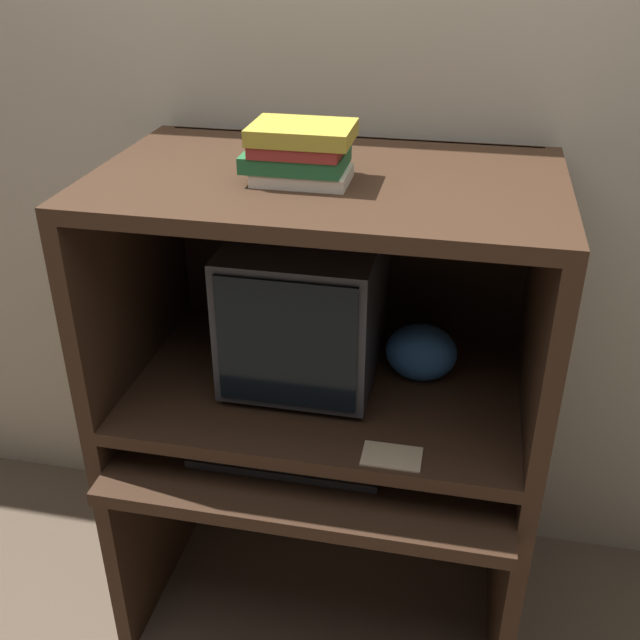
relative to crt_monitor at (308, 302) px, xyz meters
The scene contains 10 objects.
wall_back 0.48m from the crt_monitor, 79.77° to the left, with size 6.00×0.06×2.60m.
desk_base 0.56m from the crt_monitor, 61.32° to the right, with size 1.05×0.73×0.64m.
desk_monitor_shelf 0.24m from the crt_monitor, 40.54° to the right, with size 1.05×0.65×0.12m.
hutch_upper 0.19m from the crt_monitor, 15.83° to the right, with size 1.05×0.65×0.55m.
crt_monitor is the anchor object (origin of this frame).
keyboard 0.38m from the crt_monitor, 90.32° to the right, with size 0.47×0.17×0.03m.
mouse 0.47m from the crt_monitor, 37.21° to the right, with size 0.06×0.04×0.03m.
snack_bag 0.32m from the crt_monitor, ahead, with size 0.18×0.14×0.15m.
book_stack 0.43m from the crt_monitor, 84.82° to the right, with size 0.23×0.16×0.12m.
paper_card 0.46m from the crt_monitor, 50.99° to the right, with size 0.13×0.09×0.00m.
Camera 1 is at (0.31, -1.25, 1.82)m, focal length 42.00 mm.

